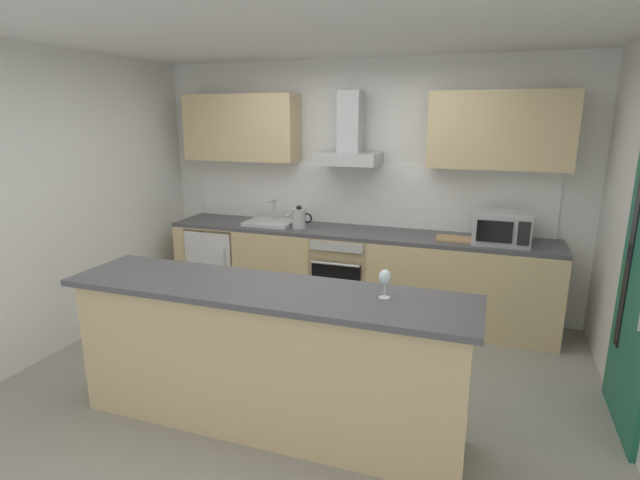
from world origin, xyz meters
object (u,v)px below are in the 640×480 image
(microwave, at_px, (502,228))
(sink, at_px, (270,222))
(range_hood, at_px, (349,142))
(wine_glass, at_px, (385,278))
(oven, at_px, (344,272))
(kettle, at_px, (299,218))
(refrigerator, at_px, (222,262))
(chopping_board, at_px, (455,239))

(microwave, bearing_deg, sink, 179.04)
(range_hood, relative_size, wine_glass, 4.05)
(oven, xyz_separation_m, kettle, (-0.48, -0.03, 0.55))
(refrigerator, distance_m, range_hood, 2.00)
(refrigerator, relative_size, kettle, 2.94)
(microwave, relative_size, range_hood, 0.69)
(oven, relative_size, sink, 1.60)
(microwave, bearing_deg, chopping_board, 179.41)
(microwave, bearing_deg, kettle, -179.83)
(refrigerator, xyz_separation_m, wine_glass, (2.28, -1.96, 0.68))
(sink, bearing_deg, range_hood, 8.09)
(sink, distance_m, range_hood, 1.20)
(sink, height_order, chopping_board, sink)
(range_hood, bearing_deg, kettle, -161.32)
(oven, distance_m, kettle, 0.73)
(oven, relative_size, chopping_board, 2.35)
(refrigerator, relative_size, range_hood, 1.18)
(microwave, height_order, sink, microwave)
(kettle, height_order, range_hood, range_hood)
(chopping_board, bearing_deg, sink, 178.97)
(refrigerator, xyz_separation_m, kettle, (0.97, -0.03, 0.58))
(kettle, relative_size, chopping_board, 0.85)
(refrigerator, bearing_deg, sink, 1.27)
(kettle, relative_size, range_hood, 0.40)
(oven, distance_m, range_hood, 1.33)
(kettle, height_order, wine_glass, wine_glass)
(sink, bearing_deg, chopping_board, -1.03)
(refrigerator, bearing_deg, range_hood, 5.20)
(microwave, xyz_separation_m, sink, (-2.33, 0.04, -0.12))
(oven, xyz_separation_m, refrigerator, (-1.45, -0.00, -0.03))
(refrigerator, relative_size, wine_glass, 4.78)
(microwave, bearing_deg, oven, 178.93)
(microwave, bearing_deg, wine_glass, -109.00)
(kettle, height_order, chopping_board, kettle)
(sink, height_order, wine_glass, same)
(microwave, height_order, chopping_board, microwave)
(kettle, bearing_deg, range_hood, 18.68)
(oven, bearing_deg, refrigerator, -179.89)
(refrigerator, bearing_deg, wine_glass, -40.66)
(microwave, distance_m, chopping_board, 0.43)
(range_hood, height_order, wine_glass, range_hood)
(wine_glass, bearing_deg, refrigerator, 139.34)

